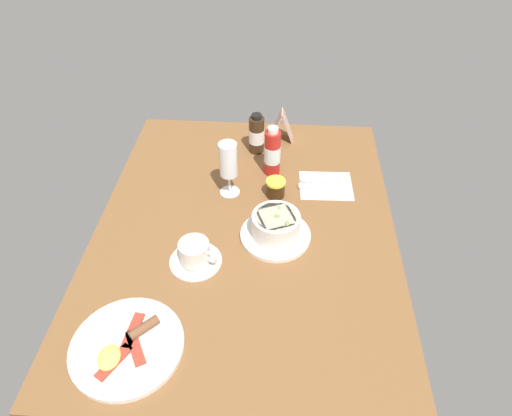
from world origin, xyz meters
TOP-DOWN VIEW (x-y plane):
  - ground_plane at (0.00, 0.00)cm, footprint 110.00×84.00cm
  - porridge_bowl at (-3.20, -8.59)cm, footprint 19.34×19.34cm
  - cutlery_setting at (19.91, -23.12)cm, footprint 14.23×16.92cm
  - coffee_cup at (-13.65, 11.75)cm, footprint 13.66×13.66cm
  - wine_glass at (14.88, 6.03)cm, footprint 6.08×6.08cm
  - jam_jar at (14.31, -7.95)cm, footprint 5.86×5.86cm
  - sauce_bottle_brown at (37.33, -0.71)cm, footprint 5.23×5.23cm
  - sauce_bottle_red at (25.66, -6.40)cm, footprint 5.15×5.15cm
  - breakfast_plate at (-39.47, 22.66)cm, footprint 24.94×24.94cm
  - menu_card at (44.85, -8.94)cm, footprint 5.95×8.33cm

SIDE VIEW (x-z plane):
  - ground_plane at x=0.00cm, z-range -3.00..0.00cm
  - cutlery_setting at x=19.91cm, z-range -0.19..0.71cm
  - breakfast_plate at x=-39.47cm, z-range -0.93..2.77cm
  - jam_jar at x=14.31cm, z-range 0.03..5.68cm
  - coffee_cup at x=-13.65cm, z-range -0.32..6.46cm
  - porridge_bowl at x=-3.20cm, z-range -0.46..8.06cm
  - menu_card at x=44.85cm, z-range -0.07..11.06cm
  - sauce_bottle_brown at x=37.33cm, z-range -0.55..13.59cm
  - sauce_bottle_red at x=25.66cm, z-range -0.65..16.12cm
  - wine_glass at x=14.88cm, z-range 2.56..20.22cm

